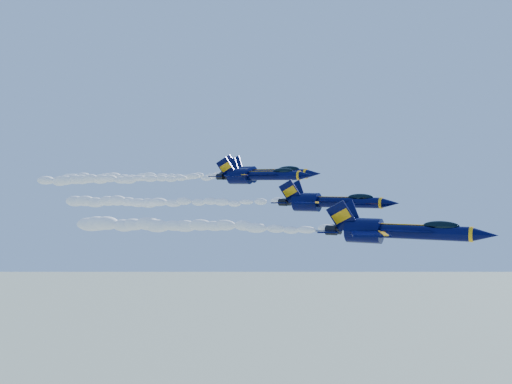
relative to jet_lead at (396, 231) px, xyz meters
The scene contains 8 objects.
jet_lead is the anchor object (origin of this frame).
smoke_trail_jet_lead 28.21m from the jet_lead, behind, with size 40.41×2.24×2.01m, color white.
jet_second 13.08m from the jet_lead, 146.72° to the left, with size 16.27×13.34×6.04m.
smoke_trail_jet_second 38.54m from the jet_lead, 169.52° to the left, with size 40.41×1.94×1.75m, color white.
jet_third 29.31m from the jet_lead, 151.00° to the left, with size 16.26×13.33×6.04m.
smoke_trail_jet_third 54.29m from the jet_lead, 165.12° to the left, with size 40.41×1.94×1.75m, color white.
jet_fourth 37.91m from the jet_lead, 141.27° to the left, with size 18.78×15.41×6.98m.
smoke_trail_jet_fourth 62.20m from the jet_lead, 157.86° to the left, with size 40.41×2.24×2.02m, color white.
Camera 1 is at (36.38, -73.65, 154.77)m, focal length 40.00 mm.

